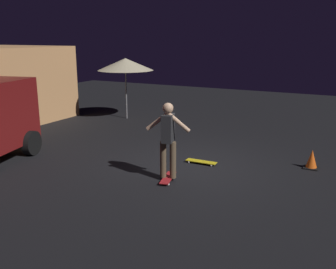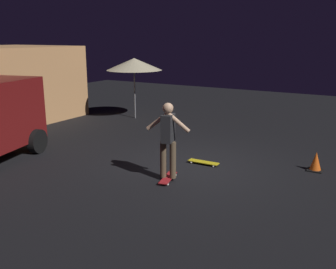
{
  "view_description": "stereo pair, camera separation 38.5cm",
  "coord_description": "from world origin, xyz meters",
  "px_view_note": "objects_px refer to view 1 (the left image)",
  "views": [
    {
      "loc": [
        -8.19,
        -3.7,
        3.11
      ],
      "look_at": [
        -1.09,
        0.01,
        1.05
      ],
      "focal_mm": 41.13,
      "sensor_mm": 36.0,
      "label": 1
    },
    {
      "loc": [
        -8.01,
        -4.03,
        3.11
      ],
      "look_at": [
        -1.09,
        0.01,
        1.05
      ],
      "focal_mm": 41.13,
      "sensor_mm": 36.0,
      "label": 2
    }
  ],
  "objects_px": {
    "skateboard_ridden": "(168,178)",
    "traffic_cone": "(312,160)",
    "patio_umbrella": "(125,64)",
    "skateboard_spare": "(201,162)",
    "skater": "(168,135)"
  },
  "relations": [
    {
      "from": "skateboard_ridden",
      "to": "patio_umbrella",
      "type": "bearing_deg",
      "value": 41.15
    },
    {
      "from": "skateboard_ridden",
      "to": "traffic_cone",
      "type": "distance_m",
      "value": 3.56
    },
    {
      "from": "skateboard_ridden",
      "to": "skater",
      "type": "relative_size",
      "value": 0.48
    },
    {
      "from": "traffic_cone",
      "to": "patio_umbrella",
      "type": "bearing_deg",
      "value": 68.57
    },
    {
      "from": "skateboard_ridden",
      "to": "skateboard_spare",
      "type": "relative_size",
      "value": 1.03
    },
    {
      "from": "patio_umbrella",
      "to": "skateboard_spare",
      "type": "relative_size",
      "value": 2.94
    },
    {
      "from": "skateboard_spare",
      "to": "traffic_cone",
      "type": "height_order",
      "value": "traffic_cone"
    },
    {
      "from": "skateboard_spare",
      "to": "traffic_cone",
      "type": "relative_size",
      "value": 1.7
    },
    {
      "from": "traffic_cone",
      "to": "skateboard_ridden",
      "type": "bearing_deg",
      "value": 130.54
    },
    {
      "from": "skateboard_ridden",
      "to": "skateboard_spare",
      "type": "xyz_separation_m",
      "value": [
        1.39,
        -0.21,
        0.0
      ]
    },
    {
      "from": "traffic_cone",
      "to": "skateboard_spare",
      "type": "bearing_deg",
      "value": 110.31
    },
    {
      "from": "patio_umbrella",
      "to": "skater",
      "type": "xyz_separation_m",
      "value": [
        -5.13,
        -4.48,
        -1.04
      ]
    },
    {
      "from": "patio_umbrella",
      "to": "skateboard_spare",
      "type": "height_order",
      "value": "patio_umbrella"
    },
    {
      "from": "patio_umbrella",
      "to": "traffic_cone",
      "type": "bearing_deg",
      "value": -111.43
    },
    {
      "from": "patio_umbrella",
      "to": "skateboard_ridden",
      "type": "distance_m",
      "value": 7.11
    }
  ]
}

